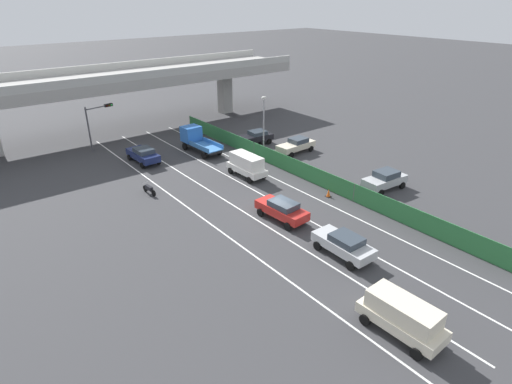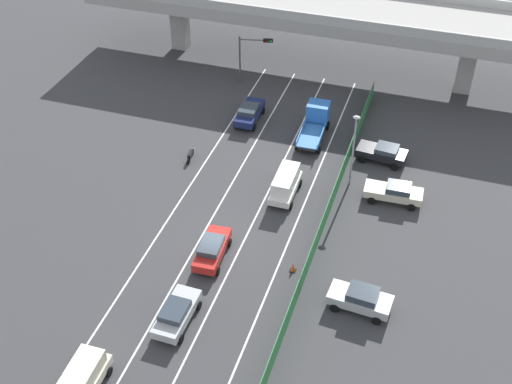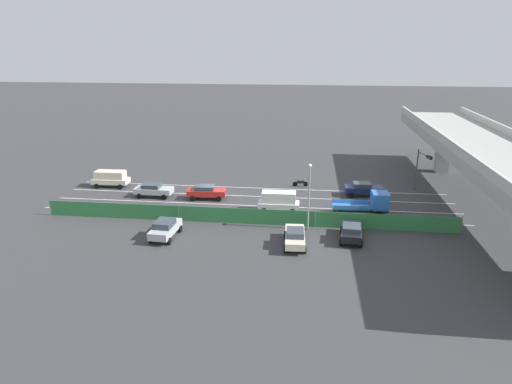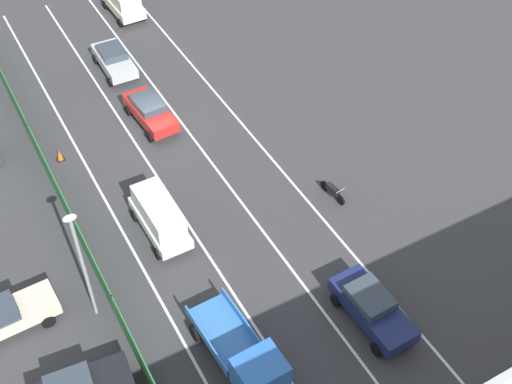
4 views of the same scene
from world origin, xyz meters
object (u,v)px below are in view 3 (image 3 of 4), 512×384
Objects in this scene: parked_wagon_silver at (165,228)px; traffic_cone at (199,215)px; car_van_white at (279,200)px; flatbed_truck_blue at (371,204)px; motorcycle at (300,183)px; parked_sedan_dark at (351,231)px; car_sedan_silver at (154,190)px; car_sedan_navy at (364,189)px; car_sedan_red at (206,191)px; parked_sedan_cream at (295,236)px; traffic_light at (422,164)px; street_lamp at (309,190)px; car_van_cream at (111,178)px.

parked_wagon_silver is 6.06× the size of traffic_cone.
flatbed_truck_blue is at bearing 89.56° from car_van_white.
motorcycle is 21.25m from parked_wagon_silver.
flatbed_truck_blue is 1.33× the size of parked_wagon_silver.
parked_sedan_dark is at bearing -20.83° from flatbed_truck_blue.
car_sedan_silver is 9.20m from traffic_cone.
parked_sedan_dark reaches higher than motorcycle.
car_van_white is at bearing -56.78° from car_sedan_navy.
car_sedan_red is at bearing 89.64° from car_sedan_silver.
car_sedan_silver is at bearing -156.18° from parked_wagon_silver.
flatbed_truck_blue reaches higher than parked_sedan_cream.
car_van_white is 18.69m from traffic_light.
flatbed_truck_blue is 7.08m from parked_sedan_dark.
car_van_white is at bearing -90.44° from flatbed_truck_blue.
car_sedan_red is 1.05× the size of parked_wagon_silver.
parked_sedan_dark is at bearing 17.57° from motorcycle.
car_van_white reaches higher than motorcycle.
traffic_light is at bearing 139.35° from parked_sedan_cream.
parked_wagon_silver is (14.47, -19.76, 0.04)m from car_sedan_navy.
parked_wagon_silver is (11.23, 4.95, 0.05)m from car_sedan_silver.
car_sedan_silver is at bearing -101.65° from car_van_white.
car_sedan_silver is 0.99× the size of car_van_white.
car_sedan_red is at bearing -99.68° from flatbed_truck_blue.
traffic_light is at bearing 99.49° from car_sedan_silver.
car_sedan_navy is at bearing 100.13° from car_sedan_red.
street_lamp reaches higher than car_sedan_silver.
parked_sedan_cream is at bearing -70.50° from parked_sedan_dark.
car_sedan_navy is 13.17m from street_lamp.
car_van_cream is 32.05m from flatbed_truck_blue.
car_van_cream reaches higher than car_sedan_red.
traffic_light is at bearing 106.57° from car_sedan_navy.
parked_wagon_silver is at bearing -51.13° from car_van_white.
traffic_cone is at bearing 49.17° from car_sedan_silver.
car_van_cream is 7.41m from car_sedan_silver.
car_sedan_red is at bearing -78.09° from traffic_light.
motorcycle is (-2.91, -7.54, -0.46)m from car_sedan_navy.
street_lamp is (7.73, 11.85, 3.15)m from car_sedan_red.
traffic_cone is at bearing -98.94° from street_lamp.
traffic_light reaches higher than car_sedan_red.
car_van_cream is 1.02× the size of car_van_white.
street_lamp is at bearing 66.89° from car_sedan_silver.
motorcycle is at bearing 166.96° from car_van_white.
car_van_white reaches higher than traffic_cone.
traffic_light is at bearing 101.91° from car_sedan_red.
car_sedan_navy reaches higher than traffic_cone.
car_sedan_silver is at bearing -82.53° from car_sedan_navy.
parked_sedan_dark is (6.60, -2.51, -0.43)m from flatbed_truck_blue.
parked_wagon_silver reaches higher than car_sedan_navy.
street_lamp is (-3.83, 1.13, 3.17)m from parked_sedan_cream.
traffic_cone is at bearing -80.97° from flatbed_truck_blue.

